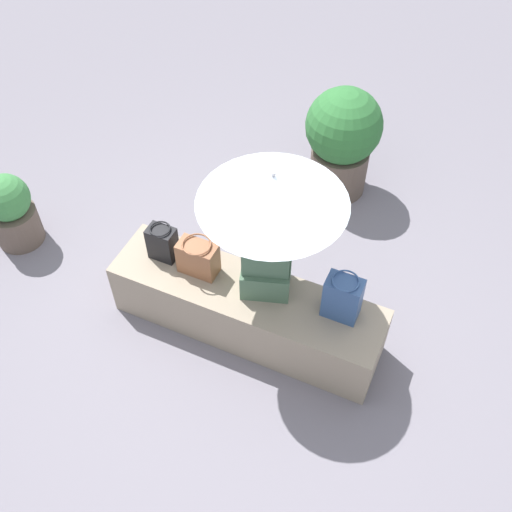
{
  "coord_description": "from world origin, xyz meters",
  "views": [
    {
      "loc": [
        1.15,
        -2.38,
        3.89
      ],
      "look_at": [
        0.06,
        0.04,
        0.83
      ],
      "focal_mm": 42.44,
      "sensor_mm": 36.0,
      "label": 1
    }
  ],
  "objects_px": {
    "parasol": "(273,190)",
    "planter_far": "(342,139)",
    "person_seated": "(267,251)",
    "planter_near": "(11,210)",
    "shoulder_bag_spare": "(162,243)",
    "handbag_black": "(198,258)",
    "tote_bag_canvas": "(343,298)"
  },
  "relations": [
    {
      "from": "parasol",
      "to": "planter_far",
      "type": "distance_m",
      "value": 1.92
    },
    {
      "from": "planter_far",
      "to": "person_seated",
      "type": "bearing_deg",
      "value": -89.28
    },
    {
      "from": "planter_far",
      "to": "planter_near",
      "type": "bearing_deg",
      "value": -142.38
    },
    {
      "from": "shoulder_bag_spare",
      "to": "planter_far",
      "type": "distance_m",
      "value": 1.92
    },
    {
      "from": "parasol",
      "to": "handbag_black",
      "type": "bearing_deg",
      "value": -173.92
    },
    {
      "from": "parasol",
      "to": "handbag_black",
      "type": "height_order",
      "value": "parasol"
    },
    {
      "from": "handbag_black",
      "to": "shoulder_bag_spare",
      "type": "height_order",
      "value": "shoulder_bag_spare"
    },
    {
      "from": "person_seated",
      "to": "shoulder_bag_spare",
      "type": "bearing_deg",
      "value": -176.85
    },
    {
      "from": "tote_bag_canvas",
      "to": "planter_far",
      "type": "distance_m",
      "value": 1.81
    },
    {
      "from": "handbag_black",
      "to": "tote_bag_canvas",
      "type": "xyz_separation_m",
      "value": [
        1.07,
        0.06,
        0.04
      ]
    },
    {
      "from": "parasol",
      "to": "handbag_black",
      "type": "distance_m",
      "value": 0.98
    },
    {
      "from": "person_seated",
      "to": "handbag_black",
      "type": "relative_size",
      "value": 3.14
    },
    {
      "from": "parasol",
      "to": "planter_far",
      "type": "relative_size",
      "value": 1.05
    },
    {
      "from": "handbag_black",
      "to": "planter_far",
      "type": "bearing_deg",
      "value": 74.75
    },
    {
      "from": "shoulder_bag_spare",
      "to": "planter_far",
      "type": "relative_size",
      "value": 0.28
    },
    {
      "from": "person_seated",
      "to": "shoulder_bag_spare",
      "type": "distance_m",
      "value": 0.85
    },
    {
      "from": "handbag_black",
      "to": "planter_near",
      "type": "xyz_separation_m",
      "value": [
        -1.79,
        0.02,
        -0.27
      ]
    },
    {
      "from": "handbag_black",
      "to": "planter_near",
      "type": "height_order",
      "value": "handbag_black"
    },
    {
      "from": "planter_near",
      "to": "parasol",
      "type": "bearing_deg",
      "value": 0.94
    },
    {
      "from": "parasol",
      "to": "tote_bag_canvas",
      "type": "height_order",
      "value": "parasol"
    },
    {
      "from": "person_seated",
      "to": "shoulder_bag_spare",
      "type": "relative_size",
      "value": 3.03
    },
    {
      "from": "person_seated",
      "to": "handbag_black",
      "type": "bearing_deg",
      "value": -172.93
    },
    {
      "from": "tote_bag_canvas",
      "to": "planter_far",
      "type": "height_order",
      "value": "planter_far"
    },
    {
      "from": "handbag_black",
      "to": "shoulder_bag_spare",
      "type": "relative_size",
      "value": 0.97
    },
    {
      "from": "parasol",
      "to": "tote_bag_canvas",
      "type": "relative_size",
      "value": 3.02
    },
    {
      "from": "parasol",
      "to": "planter_near",
      "type": "relative_size",
      "value": 1.6
    },
    {
      "from": "shoulder_bag_spare",
      "to": "planter_near",
      "type": "distance_m",
      "value": 1.52
    },
    {
      "from": "parasol",
      "to": "shoulder_bag_spare",
      "type": "bearing_deg",
      "value": -177.32
    },
    {
      "from": "person_seated",
      "to": "parasol",
      "type": "height_order",
      "value": "parasol"
    },
    {
      "from": "parasol",
      "to": "planter_far",
      "type": "bearing_deg",
      "value": 91.91
    },
    {
      "from": "planter_near",
      "to": "planter_far",
      "type": "distance_m",
      "value": 2.88
    },
    {
      "from": "tote_bag_canvas",
      "to": "planter_near",
      "type": "distance_m",
      "value": 2.88
    }
  ]
}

